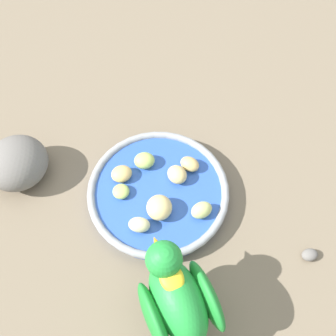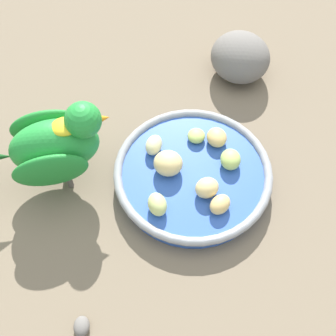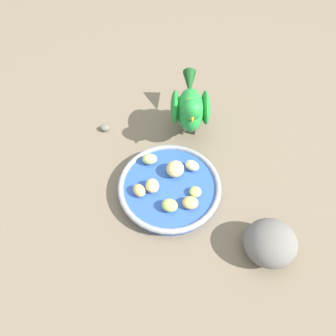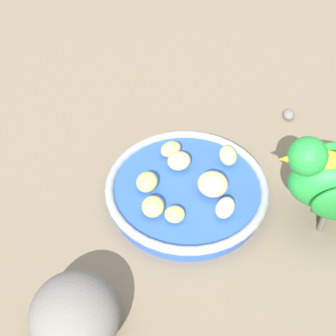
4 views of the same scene
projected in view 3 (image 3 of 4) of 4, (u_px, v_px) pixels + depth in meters
name	position (u px, v px, depth m)	size (l,w,h in m)	color
ground_plane	(172.00, 193.00, 0.63)	(4.00, 4.00, 0.00)	#756651
feeding_bowl	(171.00, 186.00, 0.62)	(0.22, 0.22, 0.03)	#2D56B7
apple_piece_0	(139.00, 190.00, 0.60)	(0.03, 0.02, 0.02)	tan
apple_piece_1	(170.00, 205.00, 0.57)	(0.03, 0.03, 0.02)	#B2CC66
apple_piece_2	(175.00, 169.00, 0.62)	(0.04, 0.04, 0.03)	#E5C67F
apple_piece_3	(152.00, 186.00, 0.60)	(0.03, 0.03, 0.02)	#E5C67F
apple_piece_4	(195.00, 192.00, 0.60)	(0.03, 0.03, 0.01)	#B2CC66
apple_piece_5	(190.00, 203.00, 0.58)	(0.03, 0.03, 0.02)	tan
apple_piece_6	(150.00, 159.00, 0.64)	(0.03, 0.02, 0.02)	#C6D17A
apple_piece_7	(191.00, 165.00, 0.63)	(0.03, 0.02, 0.02)	beige
parrot	(190.00, 107.00, 0.67)	(0.16, 0.17, 0.14)	#59544C
rock_large	(270.00, 243.00, 0.53)	(0.10, 0.09, 0.07)	slate
pebble_0	(105.00, 128.00, 0.73)	(0.02, 0.02, 0.01)	slate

